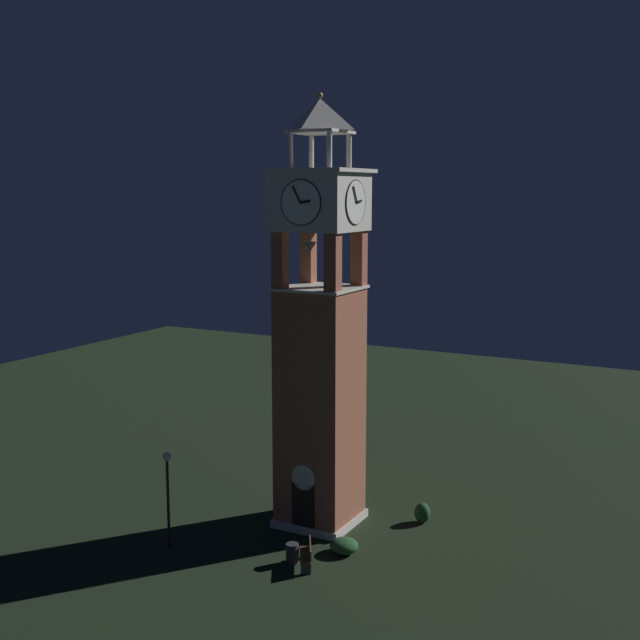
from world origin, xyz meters
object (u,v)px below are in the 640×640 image
(park_bench, at_px, (307,554))
(lamp_post, at_px, (168,482))
(trash_bin, at_px, (292,553))
(clock_tower, at_px, (320,350))

(park_bench, relative_size, lamp_post, 0.40)
(park_bench, distance_m, trash_bin, 0.66)
(clock_tower, distance_m, lamp_post, 8.46)
(clock_tower, bearing_deg, park_bench, -68.63)
(lamp_post, bearing_deg, clock_tower, 50.03)
(clock_tower, distance_m, park_bench, 8.61)
(clock_tower, relative_size, trash_bin, 23.35)
(park_bench, bearing_deg, clock_tower, 111.37)
(trash_bin, bearing_deg, clock_tower, 103.02)
(clock_tower, bearing_deg, lamp_post, -129.97)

